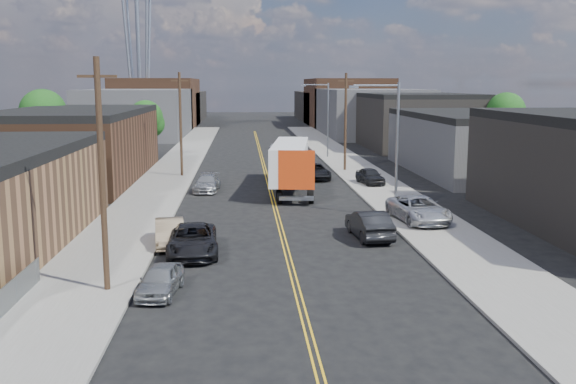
{
  "coord_description": "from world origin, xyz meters",
  "views": [
    {
      "loc": [
        -2.29,
        -17.07,
        8.89
      ],
      "look_at": [
        0.38,
        20.69,
        2.5
      ],
      "focal_mm": 40.0,
      "sensor_mm": 36.0,
      "label": 1
    }
  ],
  "objects": [
    {
      "name": "ground",
      "position": [
        0.0,
        60.0,
        0.0
      ],
      "size": [
        260.0,
        260.0,
        0.0
      ],
      "primitive_type": "plane",
      "color": "black",
      "rests_on": "ground"
    },
    {
      "name": "centerline",
      "position": [
        0.0,
        45.0,
        0.01
      ],
      "size": [
        0.32,
        120.0,
        0.01
      ],
      "primitive_type": "cube",
      "color": "gold",
      "rests_on": "ground"
    },
    {
      "name": "sidewalk_left",
      "position": [
        -9.5,
        45.0,
        0.07
      ],
      "size": [
        5.0,
        140.0,
        0.15
      ],
      "primitive_type": "cube",
      "color": "slate",
      "rests_on": "ground"
    },
    {
      "name": "sidewalk_right",
      "position": [
        9.5,
        45.0,
        0.07
      ],
      "size": [
        5.0,
        140.0,
        0.15
      ],
      "primitive_type": "cube",
      "color": "slate",
      "rests_on": "ground"
    },
    {
      "name": "warehouse_brown",
      "position": [
        -18.0,
        44.0,
        3.3
      ],
      "size": [
        12.0,
        26.0,
        6.6
      ],
      "color": "#472C1C",
      "rests_on": "ground"
    },
    {
      "name": "industrial_right_b",
      "position": [
        22.0,
        46.0,
        3.05
      ],
      "size": [
        14.0,
        24.0,
        6.1
      ],
      "color": "#39393C",
      "rests_on": "ground"
    },
    {
      "name": "industrial_right_c",
      "position": [
        22.0,
        72.0,
        3.8
      ],
      "size": [
        14.0,
        22.0,
        7.6
      ],
      "color": "black",
      "rests_on": "ground"
    },
    {
      "name": "skyline_left_a",
      "position": [
        -20.0,
        95.0,
        4.0
      ],
      "size": [
        16.0,
        30.0,
        8.0
      ],
      "primitive_type": "cube",
      "color": "#39393C",
      "rests_on": "ground"
    },
    {
      "name": "skyline_right_a",
      "position": [
        20.0,
        95.0,
        4.0
      ],
      "size": [
        16.0,
        30.0,
        8.0
      ],
      "primitive_type": "cube",
      "color": "#39393C",
      "rests_on": "ground"
    },
    {
      "name": "skyline_left_b",
      "position": [
        -20.0,
        120.0,
        5.0
      ],
      "size": [
        16.0,
        26.0,
        10.0
      ],
      "primitive_type": "cube",
      "color": "#472C1C",
      "rests_on": "ground"
    },
    {
      "name": "skyline_right_b",
      "position": [
        20.0,
        120.0,
        5.0
      ],
      "size": [
        16.0,
        26.0,
        10.0
      ],
      "primitive_type": "cube",
      "color": "#472C1C",
      "rests_on": "ground"
    },
    {
      "name": "skyline_left_c",
      "position": [
        -20.0,
        140.0,
        3.5
      ],
      "size": [
        16.0,
        40.0,
        7.0
      ],
      "primitive_type": "cube",
      "color": "black",
      "rests_on": "ground"
    },
    {
      "name": "skyline_right_c",
      "position": [
        20.0,
        140.0,
        3.5
      ],
      "size": [
        16.0,
        40.0,
        7.0
      ],
      "primitive_type": "cube",
      "color": "black",
      "rests_on": "ground"
    },
    {
      "name": "streetlight_near",
      "position": [
        7.6,
        25.0,
        5.33
      ],
      "size": [
        3.39,
        0.25,
        9.0
      ],
      "color": "gray",
      "rests_on": "ground"
    },
    {
      "name": "streetlight_far",
      "position": [
        7.6,
        60.0,
        5.33
      ],
      "size": [
        3.39,
        0.25,
        9.0
      ],
      "color": "gray",
      "rests_on": "ground"
    },
    {
      "name": "utility_pole_left_near",
      "position": [
        -8.2,
        10.0,
        5.14
      ],
      "size": [
        1.6,
        0.26,
        10.0
      ],
      "color": "black",
      "rests_on": "ground"
    },
    {
      "name": "utility_pole_left_far",
      "position": [
        -8.2,
        45.0,
        5.14
      ],
      "size": [
        1.6,
        0.26,
        10.0
      ],
      "color": "black",
      "rests_on": "ground"
    },
    {
      "name": "utility_pole_right",
      "position": [
        8.2,
        48.0,
        5.14
      ],
      "size": [
        1.6,
        0.26,
        10.0
      ],
      "color": "black",
      "rests_on": "ground"
    },
    {
      "name": "tree_left_mid",
      "position": [
        -23.94,
        55.0,
        5.48
      ],
      "size": [
        5.1,
        5.04,
        8.37
      ],
      "color": "black",
      "rests_on": "ground"
    },
    {
      "name": "tree_left_far",
      "position": [
        -13.94,
        62.0,
        4.57
      ],
      "size": [
        4.35,
        4.2,
        6.97
      ],
      "color": "black",
      "rests_on": "ground"
    },
    {
      "name": "tree_right_far",
      "position": [
        30.06,
        60.0,
        5.18
      ],
      "size": [
        4.85,
        4.76,
        7.91
      ],
      "color": "black",
      "rests_on": "ground"
    },
    {
      "name": "semi_truck",
      "position": [
        1.62,
        37.05,
        2.34
      ],
      "size": [
        4.12,
        15.98,
        4.11
      ],
      "rotation": [
        0.0,
        0.0,
        -0.12
      ],
      "color": "silver",
      "rests_on": "ground"
    },
    {
      "name": "car_left_a",
      "position": [
        -5.87,
        9.56,
        0.64
      ],
      "size": [
        1.97,
        3.91,
        1.28
      ],
      "primitive_type": "imported",
      "rotation": [
        0.0,
        0.0,
        -0.13
      ],
      "color": "#939697",
      "rests_on": "ground"
    },
    {
      "name": "car_left_b",
      "position": [
        -6.4,
        18.0,
        0.74
      ],
      "size": [
        2.13,
        4.63,
        1.47
      ],
      "primitive_type": "imported",
      "rotation": [
        0.0,
        0.0,
        0.13
      ],
      "color": "#867258",
      "rests_on": "ground"
    },
    {
      "name": "car_left_c",
      "position": [
        -5.0,
        16.03,
        0.78
      ],
      "size": [
        2.97,
        5.79,
        1.56
      ],
      "primitive_type": "imported",
      "rotation": [
        0.0,
        0.0,
        0.07
      ],
      "color": "black",
      "rests_on": "ground"
    },
    {
      "name": "car_left_d",
      "position": [
        -5.32,
        36.27,
        0.68
      ],
      "size": [
        2.29,
        4.85,
        1.37
      ],
      "primitive_type": "imported",
      "rotation": [
        0.0,
        0.0,
        -0.08
      ],
      "color": "#989A9C",
      "rests_on": "ground"
    },
    {
      "name": "car_right_oncoming",
      "position": [
        5.0,
        18.98,
        0.82
      ],
      "size": [
        2.13,
        5.1,
        1.64
      ],
      "primitive_type": "imported",
      "rotation": [
        0.0,
        0.0,
        3.22
      ],
      "color": "black",
      "rests_on": "ground"
    },
    {
      "name": "car_right_lot_a",
      "position": [
        8.93,
        22.65,
        0.96
      ],
      "size": [
        3.42,
        6.14,
        1.62
      ],
      "primitive_type": "imported",
      "rotation": [
        0.0,
        0.0,
        0.13
      ],
      "color": "#BABCC0",
      "rests_on": "sidewalk_right"
    },
    {
      "name": "car_right_lot_c",
      "position": [
        8.95,
        38.48,
        0.85
      ],
      "size": [
        2.31,
        4.35,
        1.41
      ],
      "primitive_type": "imported",
      "rotation": [
        0.0,
        0.0,
        0.16
      ],
      "color": "black",
      "rests_on": "sidewalk_right"
    },
    {
      "name": "car_ahead_truck",
      "position": [
        4.5,
        42.64,
        0.72
      ],
      "size": [
        2.76,
        5.37,
        1.45
      ],
      "primitive_type": "imported",
      "rotation": [
        0.0,
        0.0,
        0.07
      ],
      "color": "black",
      "rests_on": "ground"
    }
  ]
}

